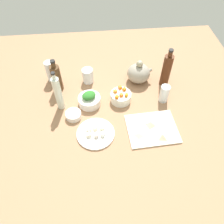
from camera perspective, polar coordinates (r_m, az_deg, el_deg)
name	(u,v)px	position (r cm, az deg, el deg)	size (l,w,h in cm)	color
tabletop	(112,119)	(135.20, 0.00, -1.74)	(190.00, 190.00, 3.00)	#9A6F4F
cutting_board	(152,129)	(130.52, 10.11, -4.18)	(28.06, 23.09, 1.00)	#EFE6CE
plate_tofu	(96,134)	(126.83, -4.18, -5.47)	(21.23, 21.23, 1.20)	white
bowl_greens	(89,101)	(139.67, -5.73, 2.90)	(13.71, 13.71, 5.47)	white
bowl_carrots	(121,97)	(140.71, 2.24, 3.82)	(12.71, 12.71, 6.08)	white
bowl_small_side	(73,115)	(134.67, -9.75, -0.75)	(9.25, 9.25, 3.72)	white
teapot	(139,73)	(152.72, 6.78, 9.80)	(16.85, 14.96, 16.31)	gray
bottle_0	(56,78)	(147.82, -13.90, 8.49)	(6.03, 6.03, 22.87)	#4C321B
bottle_1	(58,93)	(134.07, -13.51, 4.67)	(4.46, 4.46, 27.57)	silver
bottle_2	(166,70)	(150.13, 13.66, 10.35)	(5.82, 5.82, 26.98)	#4F2714
drinking_glass_0	(164,94)	(142.37, 13.14, 4.56)	(5.64, 5.64, 11.75)	white
drinking_glass_1	(50,71)	(156.85, -15.35, 9.91)	(5.74, 5.74, 14.86)	white
drinking_glass_2	(88,76)	(152.95, -6.15, 9.17)	(7.39, 7.39, 9.77)	white
carrot_cube_0	(121,95)	(136.47, 2.39, 4.34)	(1.80, 1.80, 1.80)	orange
carrot_cube_1	(124,89)	(139.93, 3.12, 5.77)	(1.80, 1.80, 1.80)	orange
carrot_cube_2	(126,95)	(136.55, 3.70, 4.29)	(1.80, 1.80, 1.80)	orange
carrot_cube_3	(115,91)	(138.52, 0.81, 5.26)	(1.80, 1.80, 1.80)	orange
carrot_cube_4	(120,87)	(140.96, 2.06, 6.23)	(1.80, 1.80, 1.80)	orange
carrot_cube_5	(117,97)	(135.22, 1.23, 3.81)	(1.80, 1.80, 1.80)	orange
chopped_greens_mound	(89,95)	(136.30, -5.88, 4.21)	(8.51, 6.88, 3.77)	#2D7428
tofu_cube_0	(102,128)	(126.73, -2.52, -4.05)	(2.20, 2.20, 2.20)	#F7F0CE
tofu_cube_1	(95,128)	(126.97, -4.25, -4.03)	(2.20, 2.20, 2.20)	white
tofu_cube_2	(96,135)	(124.14, -4.01, -5.90)	(2.20, 2.20, 2.20)	white
tofu_cube_3	(89,129)	(126.70, -5.90, -4.40)	(2.20, 2.20, 2.20)	white
tofu_cube_4	(89,135)	(124.63, -5.92, -5.79)	(2.20, 2.20, 2.20)	white
tofu_cube_5	(103,134)	(124.25, -2.33, -5.69)	(2.20, 2.20, 2.20)	silver
dumpling_0	(162,136)	(126.69, 12.66, -5.91)	(5.55, 4.80, 2.60)	beige
dumpling_1	(151,124)	(129.95, 9.79, -2.93)	(4.90, 4.71, 3.02)	beige
dumpling_2	(139,134)	(125.36, 6.92, -5.66)	(4.81, 4.21, 2.08)	beige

